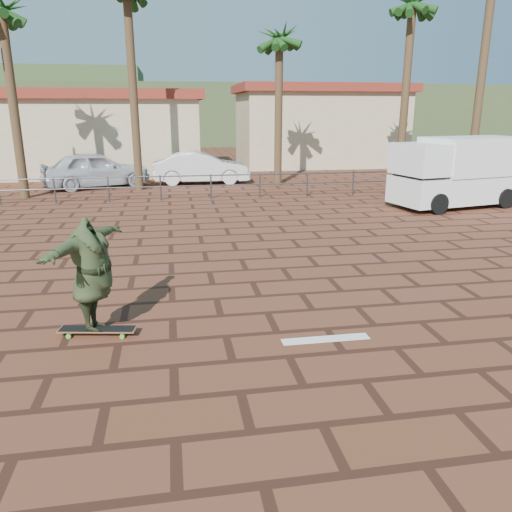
{
  "coord_description": "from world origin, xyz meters",
  "views": [
    {
      "loc": [
        -1.58,
        -8.07,
        3.47
      ],
      "look_at": [
        -0.06,
        0.89,
        0.8
      ],
      "focal_mm": 35.0,
      "sensor_mm": 36.0,
      "label": 1
    }
  ],
  "objects": [
    {
      "name": "car_silver",
      "position": [
        -4.97,
        16.0,
        0.82
      ],
      "size": [
        5.19,
        3.46,
        1.64
      ],
      "primitive_type": "imported",
      "rotation": [
        0.0,
        0.0,
        1.92
      ],
      "color": "silver",
      "rests_on": "ground"
    },
    {
      "name": "car_white",
      "position": [
        -0.09,
        16.5,
        0.76
      ],
      "size": [
        4.68,
        1.76,
        1.53
      ],
      "primitive_type": "imported",
      "rotation": [
        0.0,
        0.0,
        1.54
      ],
      "color": "white",
      "rests_on": "ground"
    },
    {
      "name": "palm_center",
      "position": [
        3.5,
        15.5,
        6.36
      ],
      "size": [
        2.4,
        2.4,
        7.75
      ],
      "color": "brown",
      "rests_on": "ground"
    },
    {
      "name": "longboard",
      "position": [
        -2.85,
        -0.45,
        0.1
      ],
      "size": [
        1.25,
        0.48,
        0.12
      ],
      "rotation": [
        0.0,
        0.0,
        -0.18
      ],
      "color": "olive",
      "rests_on": "ground"
    },
    {
      "name": "building_west",
      "position": [
        -6.0,
        22.0,
        2.28
      ],
      "size": [
        12.6,
        7.6,
        4.5
      ],
      "color": "beige",
      "rests_on": "ground"
    },
    {
      "name": "guardrail",
      "position": [
        0.0,
        12.0,
        0.68
      ],
      "size": [
        24.06,
        0.06,
        1.0
      ],
      "color": "#47494F",
      "rests_on": "ground"
    },
    {
      "name": "palm_right",
      "position": [
        9.0,
        14.0,
        7.58
      ],
      "size": [
        2.4,
        2.4,
        9.05
      ],
      "color": "brown",
      "rests_on": "ground"
    },
    {
      "name": "campervan",
      "position": [
        8.91,
        8.89,
        1.32
      ],
      "size": [
        5.16,
        2.96,
        2.52
      ],
      "rotation": [
        0.0,
        0.0,
        0.2
      ],
      "color": "white",
      "rests_on": "ground"
    },
    {
      "name": "hill_front",
      "position": [
        0.0,
        50.0,
        3.0
      ],
      "size": [
        70.0,
        18.0,
        6.0
      ],
      "primitive_type": "cube",
      "color": "#384C28",
      "rests_on": "ground"
    },
    {
      "name": "ground",
      "position": [
        0.0,
        0.0,
        0.0
      ],
      "size": [
        120.0,
        120.0,
        0.0
      ],
      "primitive_type": "plane",
      "color": "brown",
      "rests_on": "ground"
    },
    {
      "name": "paint_stripe",
      "position": [
        0.7,
        -1.2,
        0.0
      ],
      "size": [
        1.4,
        0.22,
        0.01
      ],
      "primitive_type": "cube",
      "color": "white",
      "rests_on": "ground"
    },
    {
      "name": "skateboarder",
      "position": [
        -2.85,
        -0.45,
        1.03
      ],
      "size": [
        1.38,
        2.3,
        1.81
      ],
      "primitive_type": "imported",
      "rotation": [
        0.0,
        0.0,
        1.2
      ],
      "color": "#2D381E",
      "rests_on": "longboard"
    },
    {
      "name": "palm_far_left",
      "position": [
        -7.5,
        13.5,
        6.83
      ],
      "size": [
        2.4,
        2.4,
        8.25
      ],
      "color": "brown",
      "rests_on": "ground"
    },
    {
      "name": "building_east",
      "position": [
        8.0,
        24.0,
        2.54
      ],
      "size": [
        10.6,
        6.6,
        5.0
      ],
      "color": "beige",
      "rests_on": "ground"
    },
    {
      "name": "street_sign",
      "position": [
        11.23,
        10.0,
        1.56
      ],
      "size": [
        0.43,
        0.21,
        2.23
      ],
      "rotation": [
        0.0,
        0.0,
        0.39
      ],
      "color": "gray",
      "rests_on": "ground"
    }
  ]
}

